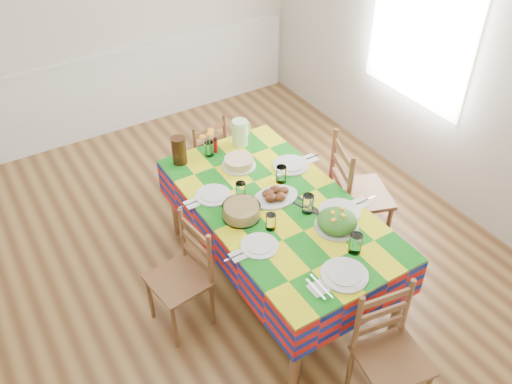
% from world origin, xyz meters
% --- Properties ---
extents(room, '(4.58, 5.08, 2.78)m').
position_xyz_m(room, '(0.00, 0.00, 1.35)').
color(room, brown).
rests_on(room, ground).
extents(wainscot, '(4.41, 0.06, 0.92)m').
position_xyz_m(wainscot, '(0.00, 2.48, 0.49)').
color(wainscot, white).
rests_on(wainscot, room).
extents(window_right, '(0.00, 1.40, 1.40)m').
position_xyz_m(window_right, '(2.23, 0.30, 1.50)').
color(window_right, white).
rests_on(window_right, room).
extents(dining_table, '(1.06, 1.97, 0.77)m').
position_xyz_m(dining_table, '(0.33, -0.35, 0.68)').
color(dining_table, brown).
rests_on(dining_table, room).
extents(setting_near_head, '(0.49, 0.33, 0.15)m').
position_xyz_m(setting_near_head, '(0.36, -1.10, 0.80)').
color(setting_near_head, silver).
rests_on(setting_near_head, dining_table).
extents(setting_left_near, '(0.47, 0.28, 0.12)m').
position_xyz_m(setting_left_near, '(0.04, -0.60, 0.79)').
color(setting_left_near, silver).
rests_on(setting_left_near, dining_table).
extents(setting_left_far, '(0.49, 0.29, 0.13)m').
position_xyz_m(setting_left_far, '(0.03, -0.05, 0.79)').
color(setting_left_far, silver).
rests_on(setting_left_far, dining_table).
extents(setting_right_near, '(0.56, 0.32, 0.14)m').
position_xyz_m(setting_right_near, '(0.60, -0.60, 0.80)').
color(setting_right_near, silver).
rests_on(setting_right_near, dining_table).
extents(setting_right_far, '(0.54, 0.31, 0.14)m').
position_xyz_m(setting_right_far, '(0.63, -0.05, 0.80)').
color(setting_right_far, silver).
rests_on(setting_right_far, dining_table).
extents(meat_platter, '(0.35, 0.25, 0.07)m').
position_xyz_m(meat_platter, '(0.36, -0.27, 0.79)').
color(meat_platter, silver).
rests_on(meat_platter, dining_table).
extents(salad_platter, '(0.31, 0.31, 0.13)m').
position_xyz_m(salad_platter, '(0.54, -0.76, 0.82)').
color(salad_platter, silver).
rests_on(salad_platter, dining_table).
extents(pasta_bowl, '(0.27, 0.27, 0.10)m').
position_xyz_m(pasta_bowl, '(0.04, -0.32, 0.81)').
color(pasta_bowl, white).
rests_on(pasta_bowl, dining_table).
extents(cake, '(0.27, 0.27, 0.08)m').
position_xyz_m(cake, '(0.33, 0.22, 0.80)').
color(cake, silver).
rests_on(cake, dining_table).
extents(serving_utensils, '(0.15, 0.34, 0.01)m').
position_xyz_m(serving_utensils, '(0.49, -0.44, 0.77)').
color(serving_utensils, black).
rests_on(serving_utensils, dining_table).
extents(flower_vase, '(0.15, 0.12, 0.24)m').
position_xyz_m(flower_vase, '(0.20, 0.48, 0.86)').
color(flower_vase, white).
rests_on(flower_vase, dining_table).
extents(hot_sauce, '(0.03, 0.03, 0.15)m').
position_xyz_m(hot_sauce, '(0.27, 0.49, 0.84)').
color(hot_sauce, '#AA0D11').
rests_on(hot_sauce, dining_table).
extents(green_pitcher, '(0.13, 0.13, 0.23)m').
position_xyz_m(green_pitcher, '(0.50, 0.49, 0.88)').
color(green_pitcher, '#BAEEA8').
rests_on(green_pitcher, dining_table).
extents(tea_pitcher, '(0.12, 0.12, 0.23)m').
position_xyz_m(tea_pitcher, '(-0.05, 0.51, 0.88)').
color(tea_pitcher, black).
rests_on(tea_pitcher, dining_table).
extents(name_card, '(0.09, 0.03, 0.02)m').
position_xyz_m(name_card, '(0.33, -1.27, 0.78)').
color(name_card, silver).
rests_on(name_card, dining_table).
extents(chair_near, '(0.46, 0.45, 0.92)m').
position_xyz_m(chair_near, '(0.33, -1.59, 0.45)').
color(chair_near, brown).
rests_on(chair_near, room).
extents(chair_far, '(0.46, 0.44, 0.88)m').
position_xyz_m(chair_far, '(0.34, 0.90, 0.43)').
color(chair_far, brown).
rests_on(chair_far, room).
extents(chair_left, '(0.42, 0.44, 0.89)m').
position_xyz_m(chair_left, '(-0.46, -0.34, 0.44)').
color(chair_left, brown).
rests_on(chair_left, room).
extents(chair_right, '(0.57, 0.59, 1.05)m').
position_xyz_m(chair_right, '(1.11, -0.33, 0.52)').
color(chair_right, brown).
rests_on(chair_right, room).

